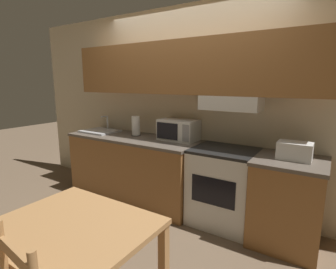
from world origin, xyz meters
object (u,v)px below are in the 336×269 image
object	(u,v)px
sink_basin	(100,131)
paper_towel_roll	(136,126)
microwave	(179,130)
dining_table	(73,240)
stove_range	(223,187)
toaster	(295,151)

from	to	relation	value
sink_basin	paper_towel_roll	world-z (taller)	paper_towel_roll
microwave	dining_table	world-z (taller)	microwave
stove_range	dining_table	xyz separation A→B (m)	(-0.32, -1.78, 0.19)
microwave	paper_towel_roll	world-z (taller)	paper_towel_roll
toaster	sink_basin	distance (m)	2.63
stove_range	sink_basin	distance (m)	1.98
stove_range	microwave	xyz separation A→B (m)	(-0.67, 0.13, 0.57)
sink_basin	dining_table	bearing A→B (deg)	-47.46
toaster	sink_basin	world-z (taller)	sink_basin
microwave	toaster	xyz separation A→B (m)	(1.37, -0.15, -0.05)
stove_range	sink_basin	xyz separation A→B (m)	(-1.93, -0.02, 0.46)
microwave	toaster	distance (m)	1.38
toaster	stove_range	bearing A→B (deg)	178.43
toaster	paper_towel_roll	xyz separation A→B (m)	(-2.02, 0.09, 0.05)
microwave	paper_towel_roll	xyz separation A→B (m)	(-0.65, -0.07, 0.00)
paper_towel_roll	microwave	bearing A→B (deg)	5.85
stove_range	paper_towel_roll	xyz separation A→B (m)	(-1.32, 0.07, 0.57)
microwave	toaster	size ratio (longest dim) A/B	1.53
toaster	dining_table	bearing A→B (deg)	-120.14
microwave	sink_basin	bearing A→B (deg)	-172.93
microwave	paper_towel_roll	size ratio (longest dim) A/B	1.82
microwave	stove_range	bearing A→B (deg)	-11.29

